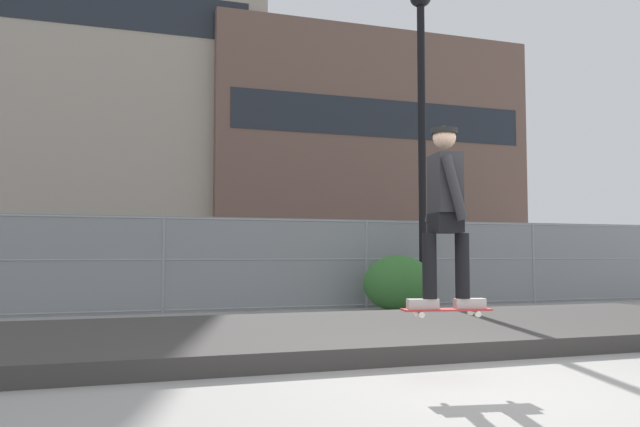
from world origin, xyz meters
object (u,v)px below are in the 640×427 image
at_px(skateboard, 446,310).
at_px(parked_car_mid, 246,266).
at_px(skater, 445,205).
at_px(shrub_left, 398,283).
at_px(street_lamp, 422,108).

bearing_deg(skateboard, parked_car_mid, 87.54).
relative_size(skater, parked_car_mid, 0.37).
height_order(parked_car_mid, shrub_left, parked_car_mid).
height_order(street_lamp, shrub_left, street_lamp).
distance_m(street_lamp, shrub_left, 3.71).
bearing_deg(parked_car_mid, skater, -92.46).
xyz_separation_m(parked_car_mid, shrub_left, (2.15, -4.19, -0.29)).
xyz_separation_m(skater, shrub_left, (2.60, 6.44, -1.01)).
relative_size(skater, street_lamp, 0.25).
xyz_separation_m(skater, street_lamp, (3.33, 6.77, 2.61)).
relative_size(skater, shrub_left, 1.16).
height_order(skateboard, parked_car_mid, parked_car_mid).
relative_size(street_lamp, parked_car_mid, 1.48).
xyz_separation_m(skateboard, street_lamp, (3.33, 6.77, 3.56)).
distance_m(skater, street_lamp, 7.98).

